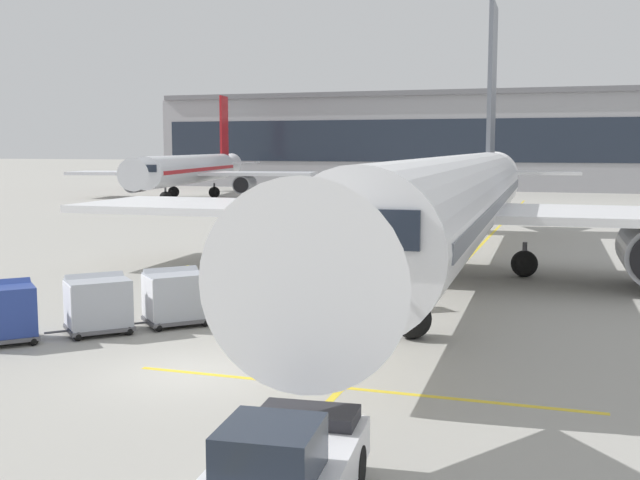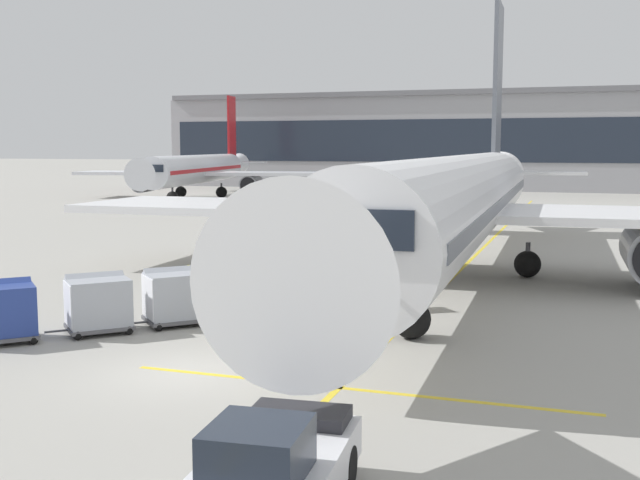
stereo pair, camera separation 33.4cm
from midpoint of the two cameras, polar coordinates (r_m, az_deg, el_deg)
ground_plane at (r=21.49m, az=-9.56°, el=-9.51°), size 600.00×600.00×0.00m
parked_airplane at (r=36.27m, az=10.48°, el=2.83°), size 37.21×47.78×15.61m
belt_loader at (r=28.18m, az=-2.58°, el=-3.71°), size 4.71×4.59×2.96m
baggage_cart_lead at (r=26.93m, az=-10.17°, el=-4.00°), size 2.54×2.55×1.91m
baggage_cart_second at (r=26.30m, az=-15.54°, el=-4.41°), size 2.54×2.55×1.91m
baggage_cart_third at (r=25.98m, az=-21.87°, el=-4.79°), size 2.54×2.55×1.91m
pushback_tug at (r=13.15m, az=-2.80°, el=-16.42°), size 2.48×4.57×1.83m
ground_crew_by_loader at (r=27.36m, az=-10.11°, el=-3.84°), size 0.54×0.36×1.74m
ground_crew_by_carts at (r=27.76m, az=-2.24°, el=-3.58°), size 0.27×0.57×1.74m
ground_crew_marshaller at (r=28.82m, az=-9.21°, el=-3.28°), size 0.32×0.56×1.74m
ground_crew_wingwalker at (r=25.24m, az=-5.04°, el=-4.65°), size 0.57×0.26×1.74m
safety_cone_engine_keepout at (r=38.57m, az=-1.07°, el=-1.65°), size 0.58×0.58×0.66m
safety_cone_wingtip at (r=36.10m, az=-0.61°, el=-2.22°), size 0.60×0.60×0.69m
apron_guidance_line_lead_in at (r=35.88m, az=9.71°, el=-2.90°), size 0.20×110.00×0.01m
apron_guidance_line_stop_bar at (r=19.86m, az=2.73°, el=-10.79°), size 12.00×0.20×0.01m
terminal_building at (r=116.69m, az=13.82°, el=7.02°), size 100.01×19.05×13.65m
distant_airplane at (r=92.42m, az=-8.72°, el=5.09°), size 29.30×37.35×12.71m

